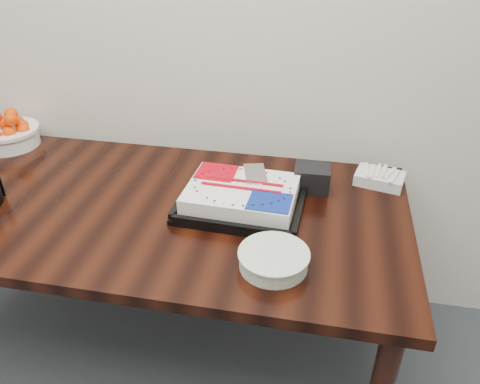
% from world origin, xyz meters
% --- Properties ---
extents(table, '(1.80, 0.90, 0.75)m').
position_xyz_m(table, '(0.00, 2.00, 0.66)').
color(table, black).
rests_on(table, ground).
extents(cake_tray, '(0.44, 0.35, 0.09)m').
position_xyz_m(cake_tray, '(0.32, 2.04, 0.79)').
color(cake_tray, black).
rests_on(cake_tray, table).
extents(tangerine_bowl, '(0.26, 0.26, 0.17)m').
position_xyz_m(tangerine_bowl, '(-0.78, 2.33, 0.82)').
color(tangerine_bowl, white).
rests_on(tangerine_bowl, table).
extents(plate_stack, '(0.21, 0.21, 0.05)m').
position_xyz_m(plate_stack, '(0.47, 1.75, 0.78)').
color(plate_stack, white).
rests_on(plate_stack, table).
extents(fork_bag, '(0.20, 0.15, 0.05)m').
position_xyz_m(fork_bag, '(0.80, 2.30, 0.78)').
color(fork_bag, silver).
rests_on(fork_bag, table).
extents(napkin_box, '(0.13, 0.11, 0.09)m').
position_xyz_m(napkin_box, '(0.55, 2.22, 0.80)').
color(napkin_box, black).
rests_on(napkin_box, table).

